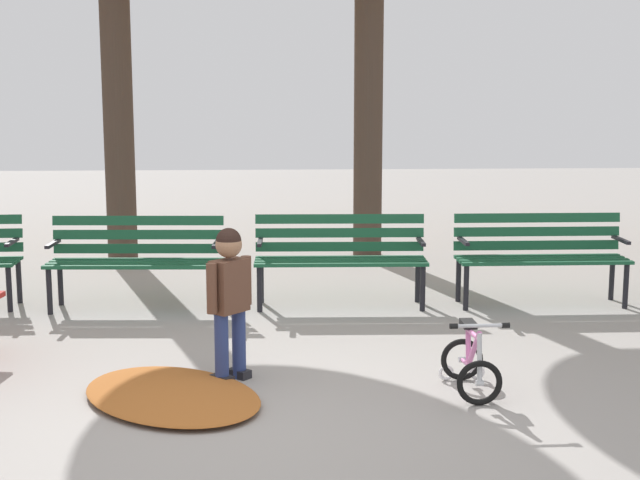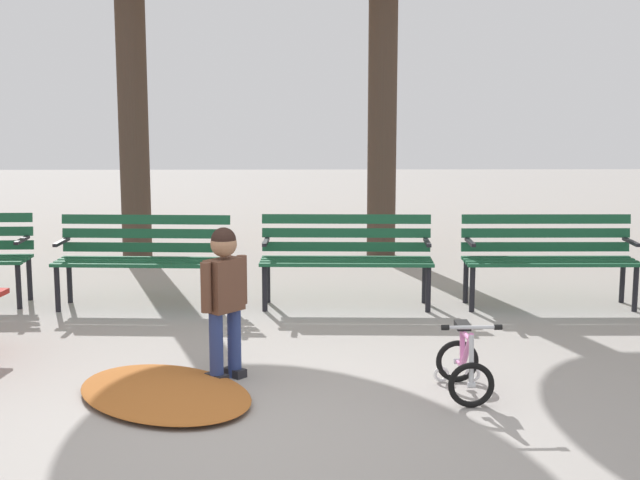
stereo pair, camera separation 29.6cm
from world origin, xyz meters
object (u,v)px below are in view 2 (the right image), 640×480
at_px(child_standing, 224,291).
at_px(park_bench_left, 144,253).
at_px(kids_bicycle, 464,365).
at_px(park_bench_far_right, 548,252).
at_px(park_bench_right, 346,252).

bearing_deg(child_standing, park_bench_left, 113.26).
relative_size(park_bench_left, kids_bicycle, 2.88).
distance_m(park_bench_left, kids_bicycle, 3.65).
bearing_deg(park_bench_far_right, child_standing, -142.11).
height_order(park_bench_left, park_bench_far_right, same).
bearing_deg(park_bench_far_right, kids_bicycle, -115.53).
bearing_deg(park_bench_right, child_standing, -112.81).
relative_size(park_bench_right, kids_bicycle, 2.87).
xyz_separation_m(park_bench_left, child_standing, (0.96, -2.23, 0.13)).
distance_m(park_bench_right, kids_bicycle, 2.68).
bearing_deg(kids_bicycle, park_bench_left, 135.21).
height_order(park_bench_left, park_bench_right, same).
bearing_deg(park_bench_far_right, park_bench_right, 179.19).
xyz_separation_m(park_bench_left, park_bench_right, (1.90, 0.01, 0.00)).
bearing_deg(park_bench_left, park_bench_right, 0.20).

